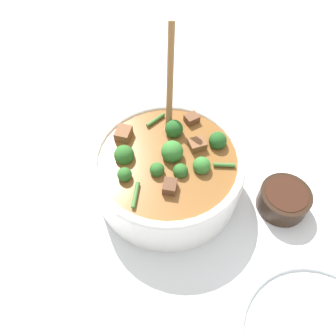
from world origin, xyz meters
TOP-DOWN VIEW (x-y plane):
  - ground_plane at (0.00, 0.00)m, footprint 4.00×4.00m
  - stew_bowl at (0.00, 0.00)m, footprint 0.28×0.30m
  - condiment_bowl at (0.22, -0.04)m, footprint 0.09×0.09m

SIDE VIEW (x-z plane):
  - ground_plane at x=0.00m, z-range 0.00..0.00m
  - condiment_bowl at x=0.22m, z-range 0.00..0.05m
  - stew_bowl at x=0.00m, z-range -0.08..0.19m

